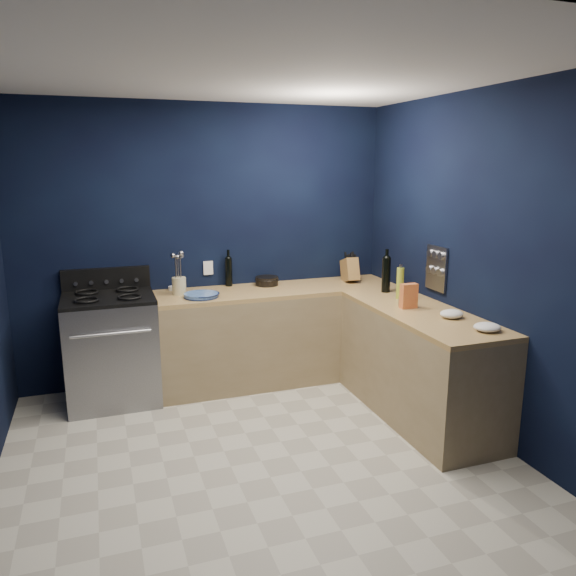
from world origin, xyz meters
name	(u,v)px	position (x,y,z in m)	size (l,w,h in m)	color
floor	(261,462)	(0.00, 0.00, -0.01)	(3.50, 3.50, 0.02)	beige
ceiling	(256,69)	(0.00, 0.00, 2.61)	(3.50, 3.50, 0.02)	silver
wall_back	(207,245)	(0.00, 1.76, 1.30)	(3.50, 0.02, 2.60)	black
wall_right	(482,265)	(1.76, 0.00, 1.30)	(0.02, 3.50, 2.60)	black
wall_front	(396,378)	(0.00, -1.76, 1.30)	(3.50, 0.02, 2.60)	black
cab_back	(278,336)	(0.60, 1.44, 0.43)	(2.30, 0.63, 0.86)	#8F7B58
top_back	(278,290)	(0.60, 1.44, 0.88)	(2.30, 0.63, 0.04)	olive
cab_right	(418,366)	(1.44, 0.29, 0.43)	(0.63, 1.67, 0.86)	#8F7B58
top_right	(421,313)	(1.44, 0.29, 0.88)	(0.63, 1.67, 0.04)	olive
gas_range	(112,351)	(-0.93, 1.42, 0.46)	(0.76, 0.66, 0.92)	gray
oven_door	(113,364)	(-0.93, 1.10, 0.45)	(0.59, 0.02, 0.42)	black
cooktop	(108,298)	(-0.93, 1.42, 0.94)	(0.76, 0.66, 0.03)	black
backguard	(106,279)	(-0.93, 1.72, 1.04)	(0.76, 0.06, 0.20)	black
spice_panel	(436,268)	(1.74, 0.55, 1.18)	(0.02, 0.28, 0.38)	gray
wall_outlet	(208,268)	(0.00, 1.74, 1.08)	(0.09, 0.02, 0.13)	white
plate_stack	(201,295)	(-0.15, 1.32, 0.92)	(0.30, 0.30, 0.04)	#34578E
ramekin	(173,288)	(-0.34, 1.69, 0.92)	(0.09, 0.09, 0.04)	white
utensil_crock	(179,286)	(-0.31, 1.49, 0.98)	(0.13, 0.13, 0.16)	beige
wine_bottle_back	(229,272)	(0.19, 1.69, 1.04)	(0.07, 0.07, 0.27)	black
lemon_basket	(267,281)	(0.54, 1.60, 0.94)	(0.22, 0.22, 0.08)	black
knife_block	(350,270)	(1.38, 1.50, 1.01)	(0.12, 0.21, 0.23)	olive
wine_bottle_right	(386,275)	(1.49, 0.97, 1.06)	(0.08, 0.08, 0.32)	black
oil_bottle	(400,283)	(1.48, 0.70, 1.04)	(0.06, 0.06, 0.27)	#9EB02E
spice_jar_near	(408,295)	(1.50, 0.59, 0.95)	(0.05, 0.05, 0.10)	olive
spice_jar_far	(401,301)	(1.35, 0.46, 0.94)	(0.04, 0.04, 0.08)	olive
crouton_bag	(409,296)	(1.38, 0.40, 1.00)	(0.14, 0.06, 0.20)	red
towel_front	(452,314)	(1.54, 0.03, 0.93)	(0.18, 0.15, 0.06)	white
towel_end	(487,327)	(1.57, -0.34, 0.93)	(0.19, 0.17, 0.06)	white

